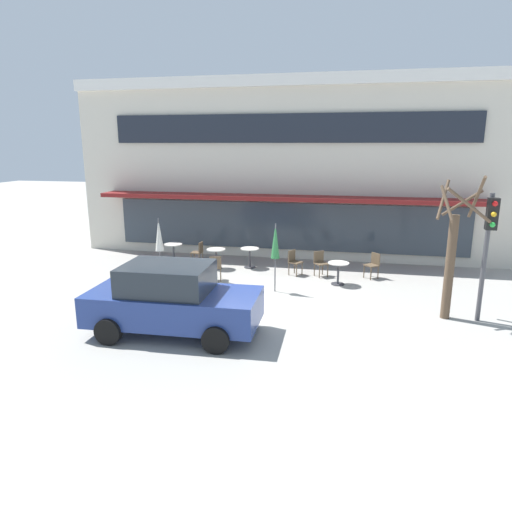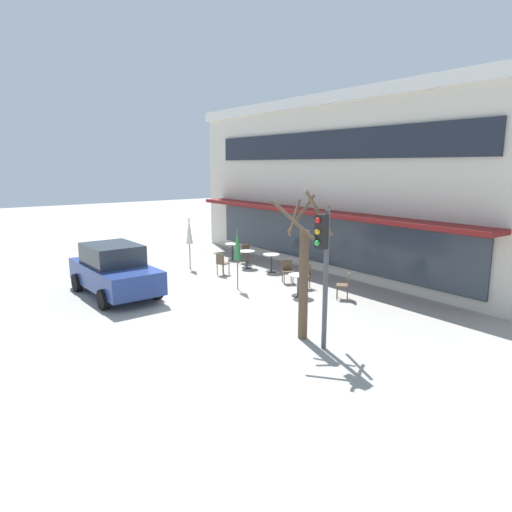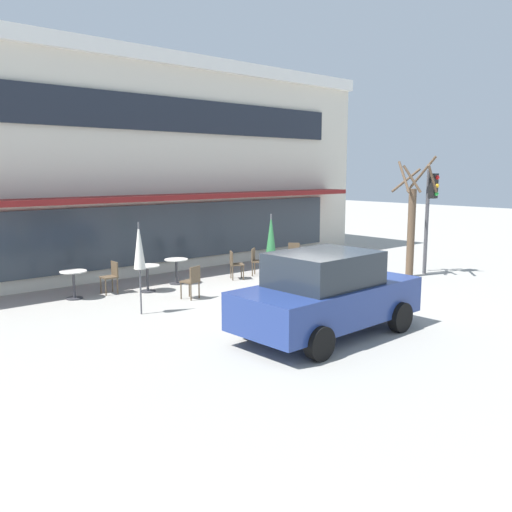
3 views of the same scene
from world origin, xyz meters
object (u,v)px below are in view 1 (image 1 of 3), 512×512
at_px(cafe_table_by_tree, 216,255).
at_px(cafe_table_streetside, 338,270).
at_px(traffic_light_pole, 488,237).
at_px(cafe_chair_0, 216,266).
at_px(cafe_chair_4, 294,261).
at_px(cafe_table_near_wall, 250,254).
at_px(parked_sedan, 172,299).
at_px(cafe_table_mid_patio, 174,250).
at_px(cafe_chair_1, 198,251).
at_px(street_tree, 452,255).
at_px(cafe_chair_2, 320,262).
at_px(patio_umbrella_green_folded, 159,235).
at_px(cafe_chair_3, 373,264).
at_px(patio_umbrella_cream_folded, 275,242).

bearing_deg(cafe_table_by_tree, cafe_table_streetside, -13.49).
height_order(cafe_table_streetside, traffic_light_pole, traffic_light_pole).
bearing_deg(cafe_chair_0, cafe_chair_4, 27.93).
xyz_separation_m(cafe_table_near_wall, parked_sedan, (-0.50, -6.46, 0.36)).
relative_size(cafe_table_mid_patio, cafe_chair_4, 0.85).
distance_m(cafe_chair_1, traffic_light_pole, 10.27).
xyz_separation_m(cafe_chair_4, parked_sedan, (-2.26, -5.84, 0.35)).
bearing_deg(street_tree, cafe_chair_2, 137.05).
bearing_deg(cafe_table_near_wall, cafe_chair_2, -12.14).
distance_m(cafe_chair_2, parked_sedan, 6.70).
relative_size(cafe_table_near_wall, cafe_chair_1, 0.85).
height_order(parked_sedan, traffic_light_pole, traffic_light_pole).
relative_size(patio_umbrella_green_folded, traffic_light_pole, 0.65).
bearing_deg(cafe_table_mid_patio, parked_sedan, -68.20).
distance_m(cafe_chair_1, cafe_chair_2, 4.82).
bearing_deg(cafe_chair_1, cafe_chair_3, -4.64).
xyz_separation_m(patio_umbrella_cream_folded, cafe_chair_4, (0.34, 2.05, -1.10)).
height_order(patio_umbrella_cream_folded, parked_sedan, patio_umbrella_cream_folded).
relative_size(patio_umbrella_cream_folded, cafe_chair_4, 2.47).
distance_m(cafe_chair_4, parked_sedan, 6.27).
relative_size(cafe_table_mid_patio, parked_sedan, 0.18).
bearing_deg(patio_umbrella_cream_folded, cafe_chair_1, 141.90).
bearing_deg(cafe_chair_1, cafe_table_mid_patio, 177.32).
height_order(patio_umbrella_green_folded, patio_umbrella_cream_folded, same).
xyz_separation_m(cafe_table_near_wall, traffic_light_pole, (7.14, -4.10, 1.78)).
height_order(cafe_chair_1, cafe_chair_3, same).
distance_m(cafe_table_by_tree, cafe_chair_3, 5.75).
distance_m(cafe_table_mid_patio, patio_umbrella_cream_folded, 5.46).
height_order(cafe_chair_1, traffic_light_pole, traffic_light_pole).
xyz_separation_m(cafe_table_mid_patio, traffic_light_pole, (10.27, -4.23, 1.78)).
relative_size(cafe_table_by_tree, street_tree, 0.20).
bearing_deg(cafe_table_near_wall, cafe_chair_4, -19.19).
bearing_deg(cafe_chair_3, street_tree, -62.80).
xyz_separation_m(cafe_chair_1, parked_sedan, (1.58, -6.53, 0.35)).
bearing_deg(cafe_table_streetside, street_tree, -39.82).
distance_m(patio_umbrella_green_folded, parked_sedan, 4.58).
relative_size(cafe_table_mid_patio, cafe_chair_1, 0.85).
distance_m(cafe_table_by_tree, street_tree, 8.45).
distance_m(cafe_table_near_wall, cafe_chair_4, 1.87).
xyz_separation_m(patio_umbrella_cream_folded, cafe_chair_3, (3.11, 2.21, -1.10)).
bearing_deg(cafe_chair_4, street_tree, -36.26).
bearing_deg(patio_umbrella_cream_folded, cafe_table_mid_patio, 148.48).
height_order(cafe_chair_0, cafe_chair_1, same).
xyz_separation_m(cafe_table_streetside, street_tree, (2.97, -2.48, 1.24)).
distance_m(patio_umbrella_green_folded, cafe_chair_3, 7.45).
bearing_deg(cafe_table_streetside, patio_umbrella_cream_folded, -148.90).
distance_m(cafe_table_near_wall, traffic_light_pole, 8.42).
xyz_separation_m(cafe_chair_1, cafe_chair_4, (3.84, -0.69, 0.00)).
height_order(patio_umbrella_cream_folded, street_tree, street_tree).
height_order(cafe_chair_4, street_tree, street_tree).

